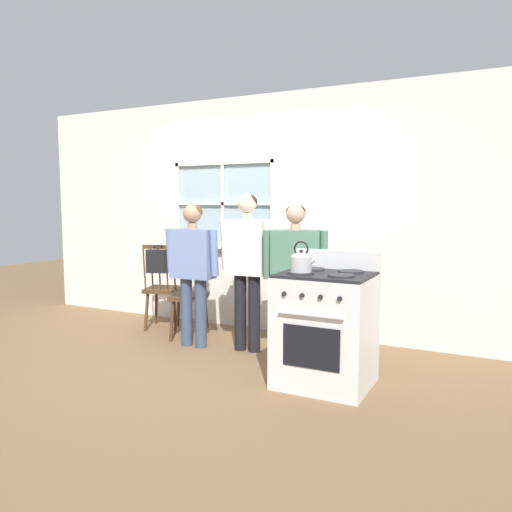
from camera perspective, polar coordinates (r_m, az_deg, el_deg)
ground_plane at (r=4.81m, az=-7.07°, el=-11.92°), size 16.00×16.00×0.00m
wall_back at (r=5.77m, az=0.81°, el=4.68°), size 6.40×0.16×2.70m
chair_by_window at (r=6.00m, az=-10.46°, el=-3.81°), size 0.52×0.51×1.01m
chair_near_wall at (r=5.55m, az=-7.42°, el=-4.56°), size 0.54×0.55×1.01m
person_elderly_left at (r=5.14m, az=-7.22°, el=-0.66°), size 0.60×0.24×1.47m
person_teen_center at (r=4.94m, az=-1.02°, el=-0.22°), size 0.55×0.24×1.57m
person_adult_right at (r=4.73m, az=4.50°, el=-1.23°), size 0.61×0.34×1.47m
stove at (r=4.12m, az=7.93°, el=-8.15°), size 0.73×0.68×1.08m
kettle at (r=3.96m, az=5.18°, el=-0.60°), size 0.21×0.17×0.25m
potted_plant at (r=5.87m, az=-2.56°, el=1.85°), size 0.16×0.16×0.27m
handbag at (r=5.73m, az=-11.30°, el=-0.53°), size 0.24×0.23×0.31m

